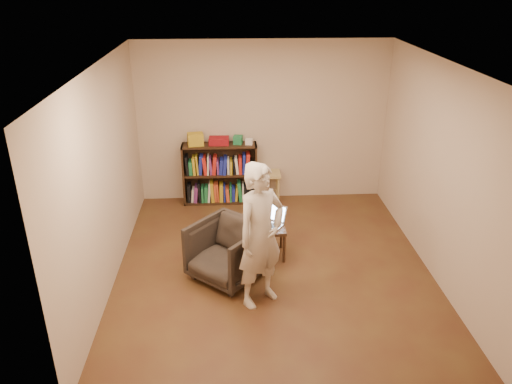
{
  "coord_description": "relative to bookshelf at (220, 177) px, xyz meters",
  "views": [
    {
      "loc": [
        -0.52,
        -5.48,
        3.56
      ],
      "look_at": [
        -0.21,
        0.35,
        0.93
      ],
      "focal_mm": 35.0,
      "sensor_mm": 36.0,
      "label": 1
    }
  ],
  "objects": [
    {
      "name": "stool",
      "position": [
        0.8,
        -0.06,
        -0.02
      ],
      "size": [
        0.36,
        0.36,
        0.52
      ],
      "color": "tan",
      "rests_on": "floor"
    },
    {
      "name": "red_cloth",
      "position": [
        -0.0,
        0.02,
        0.61
      ],
      "size": [
        0.32,
        0.24,
        0.1
      ],
      "primitive_type": "cube",
      "rotation": [
        0.0,
        0.0,
        -0.03
      ],
      "color": "maroon",
      "rests_on": "bookshelf"
    },
    {
      "name": "wall_left",
      "position": [
        -1.3,
        -2.09,
        0.86
      ],
      "size": [
        0.0,
        4.5,
        4.5
      ],
      "primitive_type": "plane",
      "rotation": [
        1.57,
        0.0,
        1.57
      ],
      "color": "#CAB398",
      "rests_on": "floor"
    },
    {
      "name": "person",
      "position": [
        0.5,
        -2.76,
        0.42
      ],
      "size": [
        0.75,
        0.71,
        1.71
      ],
      "primitive_type": "imported",
      "rotation": [
        0.0,
        0.0,
        0.65
      ],
      "color": "beige",
      "rests_on": "floor"
    },
    {
      "name": "wall_back",
      "position": [
        0.7,
        0.16,
        0.86
      ],
      "size": [
        4.0,
        0.0,
        4.0
      ],
      "primitive_type": "plane",
      "rotation": [
        1.57,
        0.0,
        0.0
      ],
      "color": "#CAB398",
      "rests_on": "floor"
    },
    {
      "name": "floor",
      "position": [
        0.7,
        -2.09,
        -0.44
      ],
      "size": [
        4.5,
        4.5,
        0.0
      ],
      "primitive_type": "plane",
      "color": "#4B2418",
      "rests_on": "ground"
    },
    {
      "name": "armchair",
      "position": [
        0.11,
        -2.25,
        -0.07
      ],
      "size": [
        1.12,
        1.12,
        0.73
      ],
      "primitive_type": "imported",
      "rotation": [
        0.0,
        0.0,
        -0.7
      ],
      "color": "#302720",
      "rests_on": "floor"
    },
    {
      "name": "box_yellow",
      "position": [
        -0.37,
        -0.03,
        0.66
      ],
      "size": [
        0.27,
        0.21,
        0.2
      ],
      "primitive_type": "cube",
      "rotation": [
        0.0,
        0.0,
        0.18
      ],
      "color": "gold",
      "rests_on": "bookshelf"
    },
    {
      "name": "laptop",
      "position": [
        0.71,
        -1.69,
        0.05
      ],
      "size": [
        0.46,
        0.45,
        0.23
      ],
      "rotation": [
        0.0,
        0.0,
        -0.56
      ],
      "color": "#ACACB1",
      "rests_on": "side_table"
    },
    {
      "name": "side_table",
      "position": [
        0.67,
        -1.76,
        -0.08
      ],
      "size": [
        0.43,
        0.43,
        0.44
      ],
      "color": "#321A10",
      "rests_on": "floor"
    },
    {
      "name": "wall_right",
      "position": [
        2.7,
        -2.09,
        0.86
      ],
      "size": [
        0.0,
        4.5,
        4.5
      ],
      "primitive_type": "plane",
      "rotation": [
        1.57,
        0.0,
        -1.57
      ],
      "color": "#CAB398",
      "rests_on": "floor"
    },
    {
      "name": "bookshelf",
      "position": [
        0.0,
        0.0,
        0.0
      ],
      "size": [
        1.2,
        0.3,
        1.0
      ],
      "color": "black",
      "rests_on": "floor"
    },
    {
      "name": "box_green",
      "position": [
        0.3,
        0.01,
        0.63
      ],
      "size": [
        0.16,
        0.16,
        0.13
      ],
      "primitive_type": "cube",
      "rotation": [
        0.0,
        0.0,
        -0.22
      ],
      "color": "#207943",
      "rests_on": "bookshelf"
    },
    {
      "name": "box_white",
      "position": [
        0.48,
        -0.02,
        0.6
      ],
      "size": [
        0.13,
        0.13,
        0.09
      ],
      "primitive_type": "cube",
      "rotation": [
        0.0,
        0.0,
        -0.21
      ],
      "color": "white",
      "rests_on": "bookshelf"
    },
    {
      "name": "ceiling",
      "position": [
        0.7,
        -2.09,
        2.16
      ],
      "size": [
        4.5,
        4.5,
        0.0
      ],
      "primitive_type": "plane",
      "color": "white",
      "rests_on": "wall_back"
    }
  ]
}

